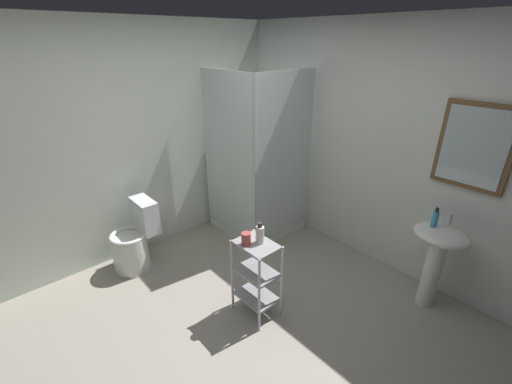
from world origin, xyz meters
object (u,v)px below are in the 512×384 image
at_px(pedestal_sink, 437,252).
at_px(storage_cart, 256,273).
at_px(hand_soap_bottle, 435,218).
at_px(lotion_bottle_white, 260,234).
at_px(toilet, 134,242).
at_px(shower_stall, 257,198).
at_px(rinse_cup, 246,239).

height_order(pedestal_sink, storage_cart, pedestal_sink).
distance_m(hand_soap_bottle, lotion_bottle_white, 1.52).
xyz_separation_m(toilet, storage_cart, (1.37, 0.52, 0.12)).
relative_size(pedestal_sink, toilet, 1.07).
xyz_separation_m(shower_stall, toilet, (-0.30, -1.49, -0.15)).
relative_size(pedestal_sink, lotion_bottle_white, 4.27).
relative_size(shower_stall, storage_cart, 2.70).
distance_m(lotion_bottle_white, rinse_cup, 0.12).
bearing_deg(rinse_cup, hand_soap_bottle, 54.57).
relative_size(toilet, hand_soap_bottle, 4.36).
bearing_deg(storage_cart, rinse_cup, -124.37).
distance_m(toilet, hand_soap_bottle, 2.94).
distance_m(shower_stall, toilet, 1.53).
distance_m(pedestal_sink, hand_soap_bottle, 0.32).
bearing_deg(hand_soap_bottle, pedestal_sink, 6.91).
relative_size(hand_soap_bottle, lotion_bottle_white, 0.92).
height_order(shower_stall, pedestal_sink, shower_stall).
xyz_separation_m(lotion_bottle_white, rinse_cup, (-0.06, -0.10, -0.03)).
bearing_deg(shower_stall, storage_cart, -42.04).
relative_size(pedestal_sink, hand_soap_bottle, 4.64).
height_order(storage_cart, lotion_bottle_white, lotion_bottle_white).
bearing_deg(storage_cart, toilet, -159.30).
distance_m(shower_stall, rinse_cup, 1.50).
xyz_separation_m(toilet, lotion_bottle_white, (1.38, 0.55, 0.51)).
bearing_deg(storage_cart, lotion_bottle_white, 78.85).
distance_m(toilet, storage_cart, 1.47).
distance_m(pedestal_sink, toilet, 2.97).
relative_size(lotion_bottle_white, rinse_cup, 1.73).
bearing_deg(lotion_bottle_white, pedestal_sink, 51.83).
bearing_deg(hand_soap_bottle, lotion_bottle_white, -126.01).
xyz_separation_m(pedestal_sink, lotion_bottle_white, (-0.97, -1.24, 0.24)).
distance_m(toilet, lotion_bottle_white, 1.57).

